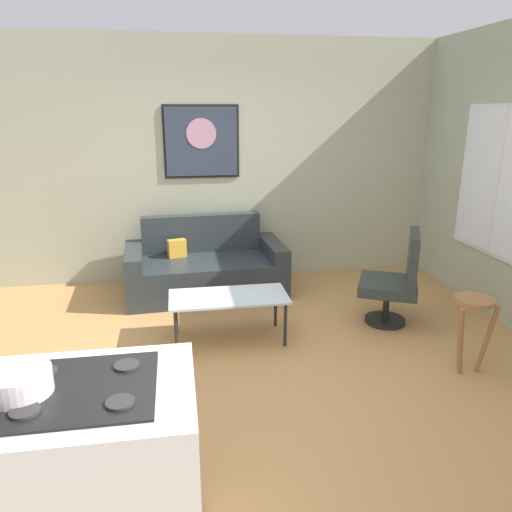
{
  "coord_description": "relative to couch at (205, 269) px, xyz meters",
  "views": [
    {
      "loc": [
        -0.5,
        -3.35,
        2.02
      ],
      "look_at": [
        0.2,
        0.9,
        0.7
      ],
      "focal_mm": 34.08,
      "sensor_mm": 36.0,
      "label": 1
    }
  ],
  "objects": [
    {
      "name": "ground",
      "position": [
        0.22,
        -1.87,
        -0.29
      ],
      "size": [
        6.4,
        6.4,
        0.04
      ],
      "primitive_type": "cube",
      "color": "#B9864C"
    },
    {
      "name": "kitchen_counter",
      "position": [
        -0.95,
        -3.42,
        0.19
      ],
      "size": [
        1.42,
        0.69,
        0.96
      ],
      "color": "silver",
      "rests_on": "ground"
    },
    {
      "name": "mixing_bowl",
      "position": [
        -0.92,
        -3.43,
        0.71
      ],
      "size": [
        0.25,
        0.25,
        0.11
      ],
      "color": "silver",
      "rests_on": "kitchen_counter"
    },
    {
      "name": "back_wall",
      "position": [
        0.22,
        0.55,
        1.13
      ],
      "size": [
        6.4,
        0.05,
        2.8
      ],
      "primitive_type": "cube",
      "color": "#A9AC8E",
      "rests_on": "ground"
    },
    {
      "name": "bar_stool",
      "position": [
        1.94,
        -2.07,
        0.2
      ],
      "size": [
        0.35,
        0.34,
        0.62
      ],
      "color": "#956136",
      "rests_on": "ground"
    },
    {
      "name": "window",
      "position": [
        2.8,
        -0.97,
        1.05
      ],
      "size": [
        0.03,
        1.27,
        1.46
      ],
      "color": "silver"
    },
    {
      "name": "couch",
      "position": [
        0.0,
        0.0,
        0.0
      ],
      "size": [
        1.78,
        0.97,
        0.83
      ],
      "color": "#293033",
      "rests_on": "ground"
    },
    {
      "name": "wall_painting",
      "position": [
        0.03,
        0.51,
        1.37
      ],
      "size": [
        0.87,
        0.03,
        0.82
      ],
      "color": "black"
    },
    {
      "name": "coffee_table",
      "position": [
        0.13,
        -1.23,
        0.11
      ],
      "size": [
        1.05,
        0.5,
        0.42
      ],
      "color": "silver",
      "rests_on": "ground"
    },
    {
      "name": "armchair",
      "position": [
        1.75,
        -1.15,
        0.18
      ],
      "size": [
        0.72,
        0.73,
        0.92
      ],
      "color": "black",
      "rests_on": "ground"
    }
  ]
}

